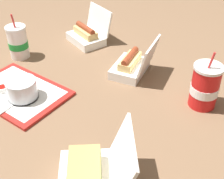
# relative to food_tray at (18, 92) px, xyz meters

# --- Properties ---
(ground_plane) EXTENTS (3.20, 3.20, 0.00)m
(ground_plane) POSITION_rel_food_tray_xyz_m (0.30, 0.19, -0.01)
(ground_plane) COLOR brown
(food_tray) EXTENTS (0.40, 0.31, 0.01)m
(food_tray) POSITION_rel_food_tray_xyz_m (0.00, 0.00, 0.00)
(food_tray) COLOR red
(food_tray) RESTS_ON ground_plane
(cake_container) EXTENTS (0.11, 0.11, 0.08)m
(cake_container) POSITION_rel_food_tray_xyz_m (0.05, -0.01, 0.04)
(cake_container) COLOR black
(cake_container) RESTS_ON food_tray
(ketchup_cup) EXTENTS (0.04, 0.04, 0.02)m
(ketchup_cup) POSITION_rel_food_tray_xyz_m (-0.04, -0.04, 0.02)
(ketchup_cup) COLOR white
(ketchup_cup) RESTS_ON food_tray
(napkin_stack) EXTENTS (0.12, 0.12, 0.00)m
(napkin_stack) POSITION_rel_food_tray_xyz_m (0.02, -0.08, 0.01)
(napkin_stack) COLOR white
(napkin_stack) RESTS_ON food_tray
(plastic_fork) EXTENTS (0.11, 0.02, 0.00)m
(plastic_fork) POSITION_rel_food_tray_xyz_m (-0.10, 0.04, 0.01)
(plastic_fork) COLOR white
(plastic_fork) RESTS_ON food_tray
(clamshell_hotdog_center) EXTENTS (0.21, 0.22, 0.16)m
(clamshell_hotdog_center) POSITION_rel_food_tray_xyz_m (0.22, 0.42, 0.03)
(clamshell_hotdog_center) COLOR white
(clamshell_hotdog_center) RESTS_ON ground_plane
(clamshell_sandwich_right) EXTENTS (0.29, 0.29, 0.18)m
(clamshell_sandwich_right) POSITION_rel_food_tray_xyz_m (0.52, -0.10, 0.04)
(clamshell_sandwich_right) COLOR white
(clamshell_sandwich_right) RESTS_ON ground_plane
(clamshell_hotdog_corner) EXTENTS (0.21, 0.19, 0.16)m
(clamshell_hotdog_corner) POSITION_rel_food_tray_xyz_m (-0.12, 0.48, 0.03)
(clamshell_hotdog_corner) COLOR white
(clamshell_hotdog_corner) RESTS_ON ground_plane
(soda_cup_corner) EXTENTS (0.10, 0.10, 0.23)m
(soda_cup_corner) POSITION_rel_food_tray_xyz_m (0.55, 0.44, 0.08)
(soda_cup_corner) COLOR red
(soda_cup_corner) RESTS_ON ground_plane
(soda_cup_right) EXTENTS (0.09, 0.09, 0.21)m
(soda_cup_right) POSITION_rel_food_tray_xyz_m (-0.24, 0.17, 0.07)
(soda_cup_right) COLOR white
(soda_cup_right) RESTS_ON ground_plane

